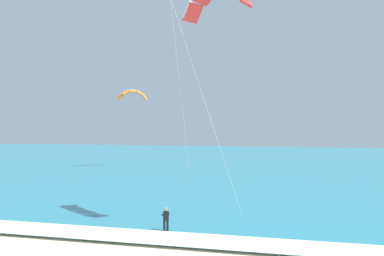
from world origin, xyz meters
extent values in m
cube|color=teal|center=(0.00, 73.55, 0.10)|extent=(200.00, 120.00, 0.20)
cube|color=white|center=(0.00, 14.55, 0.22)|extent=(200.00, 3.11, 0.04)
ellipsoid|color=white|center=(0.84, 16.24, 0.03)|extent=(0.98, 1.46, 0.05)
cube|color=black|center=(0.84, 16.47, 0.07)|extent=(0.17, 0.12, 0.04)
cube|color=black|center=(0.84, 16.01, 0.07)|extent=(0.17, 0.12, 0.04)
cylinder|color=black|center=(0.75, 16.20, 0.42)|extent=(0.14, 0.14, 0.84)
cylinder|color=black|center=(0.93, 16.28, 0.42)|extent=(0.14, 0.14, 0.84)
cube|color=black|center=(0.84, 16.24, 1.14)|extent=(0.39, 0.32, 0.60)
sphere|color=#9E704C|center=(0.84, 16.24, 1.58)|extent=(0.22, 0.22, 0.22)
cylinder|color=black|center=(0.61, 16.31, 1.19)|extent=(0.29, 0.50, 0.22)
cylinder|color=black|center=(0.94, 16.46, 1.19)|extent=(0.29, 0.50, 0.22)
cylinder|color=black|center=(0.69, 16.59, 1.19)|extent=(0.52, 0.26, 0.04)
cube|color=#3F3F42|center=(0.79, 16.35, 0.92)|extent=(0.14, 0.12, 0.10)
cube|color=red|center=(1.25, 21.02, 14.91)|extent=(1.56, 1.35, 1.39)
cube|color=white|center=(0.95, 20.63, 15.08)|extent=(0.80, 0.66, 1.18)
cylinder|color=#B2B2B7|center=(3.17, 17.24, 8.06)|extent=(4.37, 1.32, 13.72)
cylinder|color=#B2B2B7|center=(1.12, 18.80, 8.06)|extent=(0.27, 4.45, 13.72)
cube|color=orange|center=(-20.19, 55.21, 11.34)|extent=(1.25, 0.94, 1.16)
cube|color=white|center=(-20.37, 55.49, 11.55)|extent=(0.64, 0.46, 0.91)
cube|color=orange|center=(-19.29, 55.40, 12.03)|extent=(1.38, 1.16, 0.93)
cube|color=white|center=(-19.47, 55.68, 12.23)|extent=(0.86, 0.63, 0.60)
cube|color=orange|center=(-18.28, 55.89, 12.27)|extent=(1.35, 1.28, 0.50)
cube|color=white|center=(-18.46, 56.18, 12.48)|extent=(0.95, 0.68, 0.15)
cube|color=orange|center=(-17.40, 56.59, 12.03)|extent=(1.16, 1.28, 0.93)
cube|color=white|center=(-17.58, 56.87, 12.23)|extent=(0.86, 0.61, 0.60)
cube|color=orange|center=(-16.85, 57.32, 11.34)|extent=(0.80, 1.16, 1.16)
cube|color=white|center=(-17.02, 57.60, 11.55)|extent=(0.60, 0.45, 0.91)
camera|label=1|loc=(10.01, -10.43, 6.76)|focal=42.38mm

